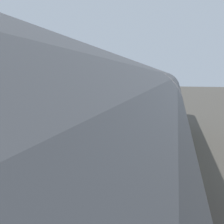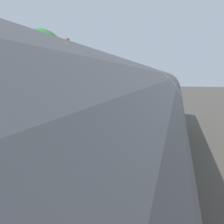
# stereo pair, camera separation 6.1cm
# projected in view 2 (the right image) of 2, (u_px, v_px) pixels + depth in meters

# --- Properties ---
(ground_plane) EXTENTS (160.00, 160.00, 0.00)m
(ground_plane) POSITION_uv_depth(u_px,v_px,m) (131.00, 159.00, 10.49)
(ground_plane) COLOR #4C473F
(platform) EXTENTS (32.00, 6.31, 0.99)m
(platform) POSITION_uv_depth(u_px,v_px,m) (56.00, 142.00, 11.61)
(platform) COLOR #A39B8C
(platform) RESTS_ON ground
(platform_edge_coping) EXTENTS (32.00, 0.36, 0.02)m
(platform_edge_coping) POSITION_uv_depth(u_px,v_px,m) (108.00, 137.00, 10.66)
(platform_edge_coping) COLOR beige
(platform_edge_coping) RESTS_ON platform
(rail_near) EXTENTS (52.00, 0.08, 0.14)m
(rail_near) POSITION_uv_depth(u_px,v_px,m) (165.00, 162.00, 10.01)
(rail_near) COLOR gray
(rail_near) RESTS_ON ground
(rail_far) EXTENTS (52.00, 0.08, 0.14)m
(rail_far) POSITION_uv_depth(u_px,v_px,m) (135.00, 158.00, 10.42)
(rail_far) COLOR gray
(rail_far) RESTS_ON ground
(station_building) EXTENTS (6.07, 3.91, 5.43)m
(station_building) POSITION_uv_depth(u_px,v_px,m) (56.00, 101.00, 12.89)
(station_building) COLOR white
(station_building) RESTS_ON platform
(bench_mid_platform) EXTENTS (1.41, 0.46, 0.88)m
(bench_mid_platform) POSITION_uv_depth(u_px,v_px,m) (113.00, 105.00, 19.09)
(bench_mid_platform) COLOR #26727F
(bench_mid_platform) RESTS_ON platform
(planter_under_sign) EXTENTS (0.57, 0.57, 0.87)m
(planter_under_sign) POSITION_uv_depth(u_px,v_px,m) (131.00, 104.00, 20.20)
(planter_under_sign) COLOR gray
(planter_under_sign) RESTS_ON platform
(planter_edge_far) EXTENTS (0.51, 0.51, 0.80)m
(planter_edge_far) POSITION_uv_depth(u_px,v_px,m) (129.00, 109.00, 16.83)
(planter_edge_far) COLOR teal
(planter_edge_far) RESTS_ON platform
(lamp_post_platform) EXTENTS (0.32, 0.50, 3.29)m
(lamp_post_platform) POSITION_uv_depth(u_px,v_px,m) (48.00, 97.00, 7.26)
(lamp_post_platform) COLOR black
(lamp_post_platform) RESTS_ON platform
(tree_mid_background) EXTENTS (4.97, 5.14, 8.45)m
(tree_mid_background) POSITION_uv_depth(u_px,v_px,m) (41.00, 60.00, 20.58)
(tree_mid_background) COLOR #4C3828
(tree_mid_background) RESTS_ON ground
(tree_far_left) EXTENTS (4.19, 4.37, 7.86)m
(tree_far_left) POSITION_uv_depth(u_px,v_px,m) (24.00, 63.00, 27.43)
(tree_far_left) COLOR #4C3828
(tree_far_left) RESTS_ON ground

